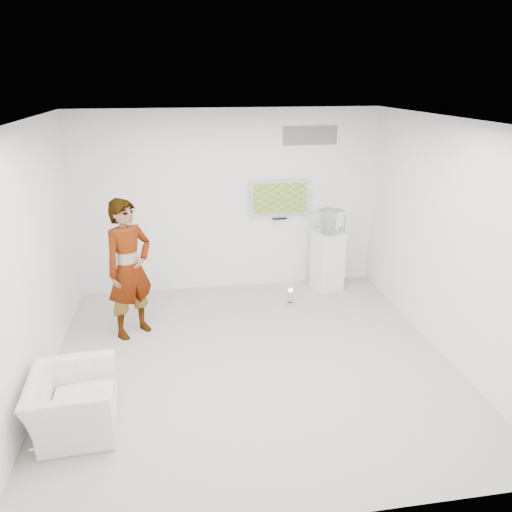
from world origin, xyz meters
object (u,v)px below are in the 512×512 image
object	(u,v)px
tv	(279,198)
pedestal	(327,260)
floor_uplight	(290,297)
armchair	(73,403)
person	(129,269)

from	to	relation	value
tv	pedestal	distance (m)	1.35
tv	floor_uplight	world-z (taller)	tv
armchair	person	bearing A→B (deg)	-16.37
person	floor_uplight	xyz separation A→B (m)	(2.40, 0.57, -0.85)
tv	pedestal	world-z (taller)	tv
armchair	pedestal	world-z (taller)	pedestal
pedestal	floor_uplight	bearing A→B (deg)	-143.55
person	armchair	distance (m)	2.17
person	armchair	xyz separation A→B (m)	(-0.47, -2.01, -0.67)
person	floor_uplight	size ratio (longest dim) A/B	7.66
armchair	pedestal	xyz separation A→B (m)	(3.65, 3.14, 0.19)
floor_uplight	person	bearing A→B (deg)	-166.74
person	tv	bearing A→B (deg)	-7.95
armchair	floor_uplight	size ratio (longest dim) A/B	3.73
person	armchair	size ratio (longest dim) A/B	2.05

